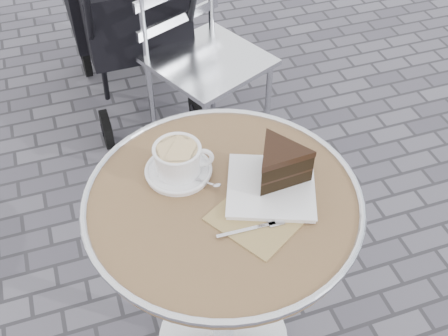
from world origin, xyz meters
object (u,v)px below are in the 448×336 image
object	(u,v)px
cappuccino_set	(179,162)
bistro_chair	(192,31)
cake_plate_set	(278,170)
baby_stroller	(126,6)
cafe_table	(223,239)

from	to	relation	value
cappuccino_set	bistro_chair	world-z (taller)	bistro_chair
cake_plate_set	cappuccino_set	bearing A→B (deg)	173.63
cappuccino_set	baby_stroller	world-z (taller)	baby_stroller
cake_plate_set	baby_stroller	bearing A→B (deg)	116.43
cappuccino_set	baby_stroller	xyz separation A→B (m)	(0.11, 1.38, -0.29)
baby_stroller	cafe_table	bearing A→B (deg)	-91.42
cake_plate_set	baby_stroller	world-z (taller)	baby_stroller
baby_stroller	cake_plate_set	bearing A→B (deg)	-85.84
cappuccino_set	bistro_chair	xyz separation A→B (m)	(0.30, 0.92, -0.19)
cake_plate_set	bistro_chair	world-z (taller)	bistro_chair
cafe_table	cappuccino_set	distance (m)	0.25
cake_plate_set	bistro_chair	bearing A→B (deg)	108.11
cake_plate_set	baby_stroller	distance (m)	1.54
cafe_table	cake_plate_set	bearing A→B (deg)	0.46
cafe_table	cappuccino_set	size ratio (longest dim) A/B	3.99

